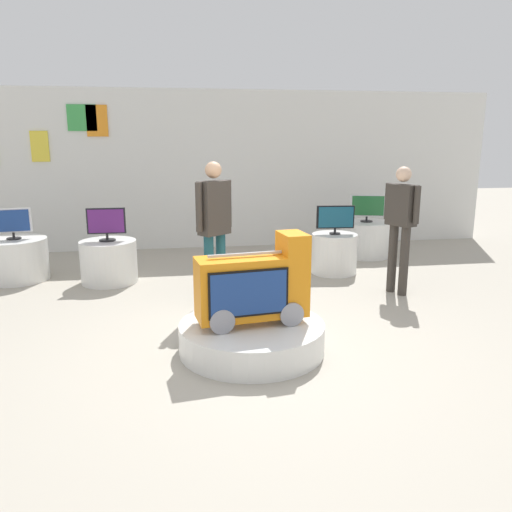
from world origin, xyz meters
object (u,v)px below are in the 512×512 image
Objects in this scene: tv_on_center_rear at (335,218)px; shopper_browsing_rear at (214,223)px; shopper_browsing_near_truck at (401,220)px; display_pedestal_left_rear at (109,262)px; display_pedestal_center_rear at (334,253)px; main_display_pedestal at (252,337)px; novelty_firetruck_tv at (254,288)px; display_pedestal_right_rear at (16,259)px; tv_on_right_rear at (12,222)px; display_pedestal_far_right at (366,239)px; tv_on_left_rear at (106,223)px; tv_on_far_right at (367,207)px.

shopper_browsing_rear is (-1.96, -1.30, 0.19)m from tv_on_center_rear.
tv_on_center_rear is 1.28m from shopper_browsing_near_truck.
display_pedestal_left_rear and display_pedestal_center_rear have the same top height.
display_pedestal_left_rear reaches higher than main_display_pedestal.
novelty_firetruck_tv is at bearing -144.38° from shopper_browsing_near_truck.
display_pedestal_center_rear is at bearing -4.34° from display_pedestal_right_rear.
tv_on_right_rear reaches higher than display_pedestal_center_rear.
tv_on_right_rear is 5.76m from display_pedestal_far_right.
tv_on_center_rear reaches higher than main_display_pedestal.
display_pedestal_far_right is at bearing 6.90° from tv_on_right_rear.
shopper_browsing_rear is at bearing -30.49° from tv_on_right_rear.
display_pedestal_left_rear is 0.45× the size of shopper_browsing_rear.
display_pedestal_right_rear is (-1.37, 0.35, 0.00)m from display_pedestal_left_rear.
novelty_firetruck_tv is at bearing -45.25° from tv_on_right_rear.
tv_on_center_rear is at bearing -4.34° from tv_on_right_rear.
main_display_pedestal is 4.62m from display_pedestal_far_right.
display_pedestal_left_rear is at bearing 163.34° from shopper_browsing_near_truck.
tv_on_left_rear reaches higher than display_pedestal_left_rear.
main_display_pedestal is 2.04× the size of display_pedestal_center_rear.
shopper_browsing_near_truck is at bearing 3.15° from shopper_browsing_rear.
shopper_browsing_near_truck is at bearing -16.66° from display_pedestal_left_rear.
tv_on_left_rear is 1.53m from display_pedestal_right_rear.
tv_on_center_rear reaches higher than display_pedestal_center_rear.
tv_on_right_rear is at bearing 165.53° from tv_on_left_rear.
display_pedestal_far_right is at bearing 55.22° from main_display_pedestal.
tv_on_center_rear is 0.65× the size of display_pedestal_right_rear.
display_pedestal_right_rear is 1.01× the size of display_pedestal_far_right.
tv_on_center_rear is at bearing -131.26° from tv_on_far_right.
tv_on_right_rear is (-3.08, 3.11, 0.22)m from novelty_firetruck_tv.
display_pedestal_far_right is at bearing 48.76° from display_pedestal_center_rear.
tv_on_right_rear is 3.27m from shopper_browsing_rear.
main_display_pedestal is 1.78× the size of display_pedestal_left_rear.
tv_on_far_right is at bearing 55.18° from main_display_pedestal.
display_pedestal_center_rear is at bearing -131.39° from tv_on_far_right.
display_pedestal_right_rear is at bearing 165.36° from tv_on_left_rear.
display_pedestal_right_rear is (-3.08, 3.11, -0.34)m from novelty_firetruck_tv.
tv_on_left_rear is 0.30× the size of shopper_browsing_rear.
novelty_firetruck_tv is 1.89× the size of tv_on_far_right.
tv_on_right_rear reaches higher than main_display_pedestal.
shopper_browsing_rear is at bearing -146.38° from display_pedestal_center_rear.
tv_on_right_rear is 5.73m from tv_on_far_right.
novelty_firetruck_tv is 4.39m from display_pedestal_right_rear.
tv_on_left_rear is 1.95m from shopper_browsing_rear.
display_pedestal_center_rear is 1.50m from tv_on_far_right.
tv_on_far_right reaches higher than display_pedestal_right_rear.
tv_on_center_rear reaches higher than display_pedestal_far_right.
shopper_browsing_near_truck is (5.29, -1.52, 0.14)m from tv_on_right_rear.
shopper_browsing_near_truck is (-0.40, -2.21, 0.69)m from display_pedestal_far_right.
display_pedestal_right_rear is 5.76m from tv_on_far_right.
tv_on_left_rear is at bearing -14.64° from display_pedestal_right_rear.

